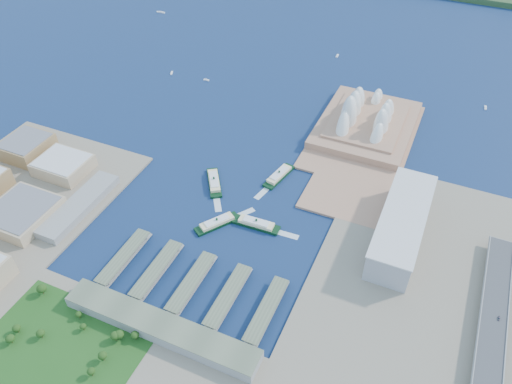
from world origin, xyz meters
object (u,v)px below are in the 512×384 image
at_px(opera_house, 369,110).
at_px(car_c, 499,318).
at_px(ferry_d, 256,223).
at_px(toaster_building, 402,225).
at_px(ferry_a, 214,181).
at_px(ferry_c, 217,222).
at_px(ferry_b, 279,174).

relative_size(opera_house, car_c, 36.57).
bearing_deg(ferry_d, toaster_building, -75.14).
height_order(ferry_a, ferry_c, ferry_a).
relative_size(ferry_b, ferry_d, 1.00).
bearing_deg(ferry_c, ferry_b, -72.71).
bearing_deg(ferry_c, opera_house, -77.97).
height_order(toaster_building, ferry_b, toaster_building).
distance_m(ferry_c, ferry_d, 45.86).
height_order(opera_house, ferry_d, opera_house).
distance_m(ferry_a, ferry_b, 84.53).
bearing_deg(ferry_c, car_c, -148.66).
bearing_deg(car_c, ferry_c, 177.07).
distance_m(opera_house, ferry_c, 287.27).
bearing_deg(car_c, opera_house, 125.36).
bearing_deg(opera_house, ferry_c, -112.24).
bearing_deg(ferry_a, ferry_c, -93.12).
xyz_separation_m(ferry_a, ferry_b, (71.01, 45.85, -0.13)).
distance_m(opera_house, ferry_d, 257.61).
relative_size(ferry_b, car_c, 11.30).
xyz_separation_m(ferry_a, car_c, (344.67, -79.87, 10.18)).
height_order(toaster_building, ferry_d, toaster_building).
distance_m(ferry_c, car_c, 307.83).
xyz_separation_m(ferry_b, car_c, (273.66, -125.72, 10.31)).
xyz_separation_m(toaster_building, ferry_b, (-164.66, 45.28, -15.24)).
xyz_separation_m(opera_house, ferry_b, (-74.66, -154.72, -26.74)).
height_order(ferry_b, ferry_d, ferry_d).
xyz_separation_m(ferry_d, car_c, (264.70, -32.79, 10.28)).
bearing_deg(ferry_d, ferry_b, 3.36).
bearing_deg(opera_house, toaster_building, -65.77).
bearing_deg(ferry_b, ferry_a, -135.49).
bearing_deg(ferry_a, ferry_d, -63.86).
height_order(ferry_d, car_c, car_c).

